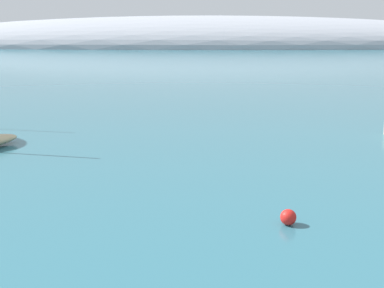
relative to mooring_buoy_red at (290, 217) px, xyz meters
The scene contains 2 objects.
distant_ridge 234.74m from the mooring_buoy_red, 89.08° to the left, with size 331.01×78.23×30.27m, color #999EA8.
mooring_buoy_red is the anchor object (origin of this frame).
Camera 1 is at (-2.09, -5.76, 9.02)m, focal length 47.30 mm.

